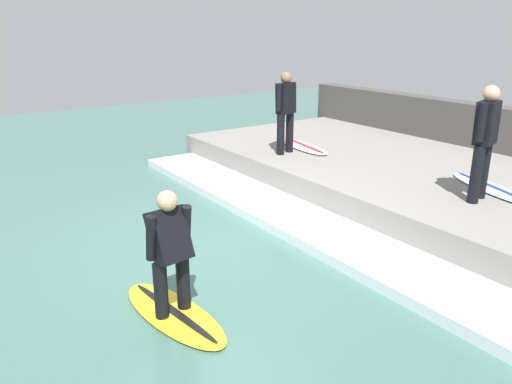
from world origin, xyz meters
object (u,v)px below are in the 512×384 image
Objects in this scene: surfboard_riding at (174,314)px; surfer_waiting_near at (485,137)px; surfboard_waiting_far at (303,146)px; surfer_waiting_far at (286,108)px; surfer_riding at (170,247)px; surfboard_waiting_near at (492,188)px.

surfboard_riding is 5.03m from surfer_waiting_near.
surfboard_riding is at bearing 174.03° from surfer_waiting_near.
surfboard_waiting_far is (4.84, 3.64, 0.55)m from surfboard_riding.
surfboard_waiting_far is at bearing 16.96° from surfer_waiting_far.
surfer_riding is 0.85× the size of surfer_waiting_far.
surfer_waiting_near is 4.24m from surfboard_waiting_far.
surfer_waiting_near reaches higher than surfboard_waiting_near.
surfboard_riding is 5.62m from surfer_waiting_far.
surfer_waiting_far is at bearing 98.36° from surfer_waiting_near.
surfer_riding is at bearing -140.66° from surfer_waiting_far.
surfer_waiting_near is at bearing -169.11° from surfboard_waiting_near.
surfer_waiting_near is at bearing -5.97° from surfboard_riding.
surfer_waiting_near is (4.79, -0.50, 0.67)m from surfer_riding.
surfer_riding is 5.47m from surfer_waiting_far.
surfboard_waiting_far is at bearing 36.94° from surfboard_riding.
surfer_waiting_far is 1.11m from surfboard_waiting_far.
surfer_waiting_far is 0.87× the size of surfboard_waiting_far.
surfboard_waiting_near is 1.17× the size of surfer_waiting_far.
surfer_riding is at bearing 0.00° from surfboard_riding.
surfer_waiting_far reaches higher than surfboard_waiting_far.
surfboard_waiting_near is (5.43, -0.38, 0.55)m from surfboard_riding.
surfboard_waiting_far is (0.64, 0.19, -0.89)m from surfer_waiting_far.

